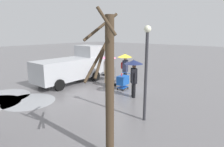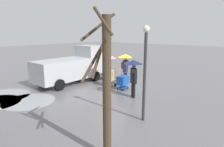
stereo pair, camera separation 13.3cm
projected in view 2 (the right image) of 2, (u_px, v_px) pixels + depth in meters
name	position (u px, v px, depth m)	size (l,w,h in m)	color
ground_plane	(115.00, 88.00, 12.70)	(90.00, 90.00, 0.00)	slate
slush_patch_near_cluster	(29.00, 101.00, 10.23)	(2.70, 2.70, 0.01)	#999BA0
slush_patch_mid_street	(50.00, 82.00, 14.11)	(1.38, 1.38, 0.01)	silver
slush_patch_far_side	(4.00, 96.00, 11.10)	(2.82, 2.82, 0.01)	#999BA0
cargo_van_parked_right	(73.00, 66.00, 13.91)	(2.22, 5.35, 2.60)	#B7BABF
shopping_cart_vendor	(123.00, 81.00, 12.24)	(0.63, 0.87, 1.04)	#1951B2
hand_dolly_boxes	(110.00, 77.00, 12.88)	(0.57, 0.75, 1.32)	#515156
pedestrian_pink_side	(133.00, 69.00, 10.59)	(1.04, 1.04, 2.15)	black
pedestrian_black_side	(108.00, 63.00, 12.98)	(1.04, 1.04, 2.15)	black
pedestrian_white_side	(125.00, 62.00, 13.51)	(1.04, 1.04, 2.15)	black
bare_tree_near	(106.00, 86.00, 5.23)	(1.05, 1.24, 4.22)	#423323
street_lamp	(145.00, 64.00, 7.53)	(0.28, 0.28, 3.86)	#2D2D33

